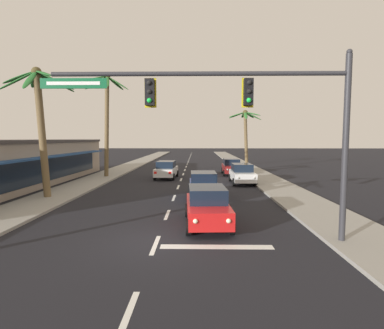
% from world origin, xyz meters
% --- Properties ---
extents(ground_plane, '(220.00, 220.00, 0.00)m').
position_xyz_m(ground_plane, '(0.00, 0.00, 0.00)').
color(ground_plane, black).
extents(sidewalk_right, '(3.20, 110.00, 0.14)m').
position_xyz_m(sidewalk_right, '(7.80, 20.00, 0.07)').
color(sidewalk_right, gray).
rests_on(sidewalk_right, ground).
extents(sidewalk_left, '(3.20, 110.00, 0.14)m').
position_xyz_m(sidewalk_left, '(-7.80, 20.00, 0.07)').
color(sidewalk_left, gray).
rests_on(sidewalk_left, ground).
extents(lane_markings, '(4.28, 89.85, 0.01)m').
position_xyz_m(lane_markings, '(0.46, 20.42, 0.00)').
color(lane_markings, silver).
rests_on(lane_markings, ground).
extents(traffic_signal_mast, '(10.95, 0.41, 6.92)m').
position_xyz_m(traffic_signal_mast, '(3.37, -0.20, 4.89)').
color(traffic_signal_mast, '#2D2D33').
rests_on(traffic_signal_mast, ground).
extents(sedan_lead_at_stop_bar, '(2.11, 4.51, 1.68)m').
position_xyz_m(sedan_lead_at_stop_bar, '(1.96, 2.24, 0.85)').
color(sedan_lead_at_stop_bar, red).
rests_on(sedan_lead_at_stop_bar, ground).
extents(sedan_third_in_queue, '(2.03, 4.48, 1.68)m').
position_xyz_m(sedan_third_in_queue, '(1.91, 8.24, 0.85)').
color(sedan_third_in_queue, navy).
rests_on(sedan_third_in_queue, ground).
extents(sedan_oncoming_far, '(2.15, 4.53, 1.68)m').
position_xyz_m(sedan_oncoming_far, '(-1.46, 18.07, 0.85)').
color(sedan_oncoming_far, silver).
rests_on(sedan_oncoming_far, ground).
extents(sedan_parked_nearest_kerb, '(1.97, 4.46, 1.68)m').
position_xyz_m(sedan_parked_nearest_kerb, '(5.34, 14.84, 0.85)').
color(sedan_parked_nearest_kerb, silver).
rests_on(sedan_parked_nearest_kerb, ground).
extents(sedan_parked_mid_kerb, '(1.97, 4.46, 1.68)m').
position_xyz_m(sedan_parked_mid_kerb, '(5.15, 21.27, 0.85)').
color(sedan_parked_mid_kerb, maroon).
rests_on(sedan_parked_mid_kerb, ground).
extents(palm_left_second, '(4.80, 4.67, 8.23)m').
position_xyz_m(palm_left_second, '(-8.30, 7.95, 5.67)').
color(palm_left_second, brown).
rests_on(palm_left_second, ground).
extents(palm_left_third, '(4.29, 4.32, 10.05)m').
position_xyz_m(palm_left_third, '(-7.27, 18.60, 6.65)').
color(palm_left_third, brown).
rests_on(palm_left_third, ground).
extents(palm_right_third, '(3.96, 4.03, 7.23)m').
position_xyz_m(palm_right_third, '(7.30, 25.73, 5.12)').
color(palm_right_third, brown).
rests_on(palm_right_third, ground).
extents(storefront_strip_left, '(8.00, 26.03, 3.72)m').
position_xyz_m(storefront_strip_left, '(-13.71, 12.41, 1.87)').
color(storefront_strip_left, gray).
rests_on(storefront_strip_left, ground).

